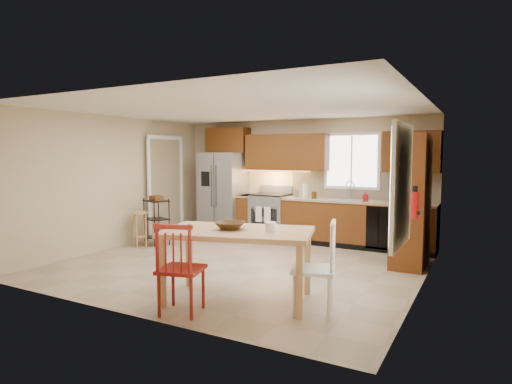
{
  "coord_description": "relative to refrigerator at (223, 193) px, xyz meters",
  "views": [
    {
      "loc": [
        3.48,
        -5.87,
        1.77
      ],
      "look_at": [
        0.07,
        0.4,
        1.15
      ],
      "focal_mm": 30.0,
      "sensor_mm": 36.0,
      "label": 1
    }
  ],
  "objects": [
    {
      "name": "floor",
      "position": [
        1.7,
        -2.12,
        -0.91
      ],
      "size": [
        5.5,
        5.5,
        0.0
      ],
      "primitive_type": "plane",
      "color": "tan",
      "rests_on": "ground"
    },
    {
      "name": "ceiling",
      "position": [
        1.7,
        -2.12,
        1.59
      ],
      "size": [
        5.5,
        5.0,
        0.02
      ],
      "primitive_type": "cube",
      "color": "silver",
      "rests_on": "ground"
    },
    {
      "name": "wall_back",
      "position": [
        1.7,
        0.38,
        0.34
      ],
      "size": [
        5.5,
        0.02,
        2.5
      ],
      "primitive_type": "cube",
      "color": "#CCB793",
      "rests_on": "ground"
    },
    {
      "name": "wall_front",
      "position": [
        1.7,
        -4.62,
        0.34
      ],
      "size": [
        5.5,
        0.02,
        2.5
      ],
      "primitive_type": "cube",
      "color": "#CCB793",
      "rests_on": "ground"
    },
    {
      "name": "wall_left",
      "position": [
        -1.05,
        -2.12,
        0.34
      ],
      "size": [
        0.02,
        5.0,
        2.5
      ],
      "primitive_type": "cube",
      "color": "#CCB793",
      "rests_on": "ground"
    },
    {
      "name": "wall_right",
      "position": [
        4.45,
        -2.12,
        0.34
      ],
      "size": [
        0.02,
        5.0,
        2.5
      ],
      "primitive_type": "cube",
      "color": "#CCB793",
      "rests_on": "ground"
    },
    {
      "name": "refrigerator",
      "position": [
        0.0,
        0.0,
        0.0
      ],
      "size": [
        0.92,
        0.75,
        1.82
      ],
      "primitive_type": "cube",
      "color": "gray",
      "rests_on": "floor"
    },
    {
      "name": "range_stove",
      "position": [
        1.15,
        0.06,
        -0.45
      ],
      "size": [
        0.76,
        0.63,
        0.92
      ],
      "primitive_type": "cube",
      "color": "gray",
      "rests_on": "floor"
    },
    {
      "name": "base_cabinet_narrow",
      "position": [
        0.6,
        0.08,
        -0.46
      ],
      "size": [
        0.3,
        0.6,
        0.9
      ],
      "primitive_type": "cube",
      "color": "brown",
      "rests_on": "floor"
    },
    {
      "name": "base_cabinet_run",
      "position": [
        2.99,
        0.08,
        -0.46
      ],
      "size": [
        2.92,
        0.6,
        0.9
      ],
      "primitive_type": "cube",
      "color": "brown",
      "rests_on": "floor"
    },
    {
      "name": "dishwasher",
      "position": [
        3.55,
        -0.22,
        -0.46
      ],
      "size": [
        0.6,
        0.02,
        0.78
      ],
      "primitive_type": "cube",
      "color": "black",
      "rests_on": "floor"
    },
    {
      "name": "backsplash",
      "position": [
        2.99,
        0.36,
        0.27
      ],
      "size": [
        2.92,
        0.03,
        0.55
      ],
      "primitive_type": "cube",
      "color": "beige",
      "rests_on": "wall_back"
    },
    {
      "name": "upper_over_fridge",
      "position": [
        0.0,
        0.2,
        1.19
      ],
      "size": [
        1.0,
        0.35,
        0.55
      ],
      "primitive_type": "cube",
      "color": "#613610",
      "rests_on": "wall_back"
    },
    {
      "name": "upper_left_block",
      "position": [
        1.45,
        0.2,
        0.92
      ],
      "size": [
        1.8,
        0.35,
        0.75
      ],
      "primitive_type": "cube",
      "color": "#613610",
      "rests_on": "wall_back"
    },
    {
      "name": "upper_right_block",
      "position": [
        3.95,
        0.2,
        0.92
      ],
      "size": [
        1.0,
        0.35,
        0.75
      ],
      "primitive_type": "cube",
      "color": "#613610",
      "rests_on": "wall_back"
    },
    {
      "name": "window_back",
      "position": [
        2.8,
        0.35,
        0.74
      ],
      "size": [
        1.12,
        0.04,
        1.12
      ],
      "primitive_type": "cube",
      "color": "white",
      "rests_on": "wall_back"
    },
    {
      "name": "sink",
      "position": [
        2.8,
        0.08,
        -0.05
      ],
      "size": [
        0.62,
        0.46,
        0.16
      ],
      "primitive_type": "cube",
      "color": "gray",
      "rests_on": "base_cabinet_run"
    },
    {
      "name": "undercab_glow",
      "position": [
        1.15,
        0.17,
        0.52
      ],
      "size": [
        1.6,
        0.3,
        0.01
      ],
      "primitive_type": "cube",
      "color": "#FFBF66",
      "rests_on": "wall_back"
    },
    {
      "name": "soap_bottle",
      "position": [
        3.18,
        -0.02,
        0.09
      ],
      "size": [
        0.09,
        0.09,
        0.19
      ],
      "primitive_type": "imported",
      "color": "#B40C0D",
      "rests_on": "base_cabinet_run"
    },
    {
      "name": "paper_towel",
      "position": [
        1.95,
        0.03,
        0.13
      ],
      "size": [
        0.12,
        0.12,
        0.28
      ],
      "primitive_type": "cylinder",
      "color": "white",
      "rests_on": "base_cabinet_run"
    },
    {
      "name": "canister_steel",
      "position": [
        1.75,
        0.03,
        0.08
      ],
      "size": [
        0.11,
        0.11,
        0.18
      ],
      "primitive_type": "cylinder",
      "color": "gray",
      "rests_on": "base_cabinet_run"
    },
    {
      "name": "canister_wood",
      "position": [
        2.15,
        -0.0,
        0.06
      ],
      "size": [
        0.1,
        0.1,
        0.14
      ],
      "primitive_type": "cylinder",
      "color": "#503215",
      "rests_on": "base_cabinet_run"
    },
    {
      "name": "pantry",
      "position": [
        4.13,
        -0.93,
        0.14
      ],
      "size": [
        0.5,
        0.95,
        2.1
      ],
      "primitive_type": "cube",
      "color": "brown",
      "rests_on": "floor"
    },
    {
      "name": "fire_extinguisher",
      "position": [
        4.33,
        -1.98,
        0.19
      ],
      "size": [
        0.12,
        0.12,
        0.36
      ],
      "primitive_type": "cylinder",
      "color": "#B40C0D",
      "rests_on": "wall_right"
    },
    {
      "name": "window_right",
      "position": [
        4.38,
        -3.27,
        0.54
      ],
      "size": [
        0.04,
        1.02,
        1.32
      ],
      "primitive_type": "cube",
      "color": "white",
      "rests_on": "wall_right"
    },
    {
      "name": "doorway",
      "position": [
        -0.97,
        -0.82,
        0.14
      ],
      "size": [
        0.04,
        0.95,
        2.1
      ],
      "primitive_type": "cube",
      "color": "#8C7A59",
      "rests_on": "wall_left"
    },
    {
      "name": "dining_table",
      "position": [
        2.56,
        -3.63,
        -0.48
      ],
      "size": [
        1.96,
        1.43,
        0.86
      ],
      "primitive_type": null,
      "rotation": [
        0.0,
        0.0,
        0.27
      ],
      "color": "tan",
      "rests_on": "floor"
    },
    {
      "name": "chair_red",
      "position": [
        2.21,
        -4.28,
        -0.39
      ],
      "size": [
        0.6,
        0.6,
        1.03
      ],
      "primitive_type": null,
      "rotation": [
        0.0,
        0.0,
        0.27
      ],
      "color": "#A42019",
      "rests_on": "floor"
    },
    {
      "name": "chair_white",
      "position": [
        3.51,
        -3.58,
        -0.39
      ],
      "size": [
        0.6,
        0.6,
        1.03
      ],
      "primitive_type": null,
      "rotation": [
        0.0,
        0.0,
        1.84
      ],
      "color": "white",
      "rests_on": "floor"
    },
    {
      "name": "table_bowl",
      "position": [
        2.45,
        -3.63,
        -0.04
      ],
      "size": [
        0.44,
        0.44,
        0.09
      ],
      "primitive_type": "imported",
      "rotation": [
        0.0,
        0.0,
        0.27
      ],
      "color": "#503215",
      "rests_on": "dining_table"
    },
    {
      "name": "table_jar",
      "position": [
        2.94,
        -3.52,
        -0.01
      ],
      "size": [
        0.18,
        0.18,
        0.17
      ],
      "primitive_type": "cylinder",
      "rotation": [
        0.0,
        0.0,
        0.27
      ],
      "color": "white",
      "rests_on": "dining_table"
    },
    {
      "name": "bar_stool",
      "position": [
        -0.71,
        -1.88,
        -0.57
      ],
      "size": [
        0.4,
        0.4,
        0.68
      ],
      "primitive_type": null,
      "rotation": [
        0.0,
        0.0,
        -0.23
      ],
      "color": "tan",
      "rests_on": "floor"
    },
    {
      "name": "utility_cart",
      "position": [
        -0.53,
        -1.61,
        -0.45
      ],
      "size": [
        0.56,
        0.5,
        0.92
      ],
      "primitive_type": null,
      "rotation": [
        0.0,
        0.0,
        -0.35
      ],
      "color": "black",
      "rests_on": "floor"
    }
  ]
}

